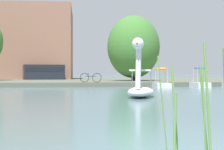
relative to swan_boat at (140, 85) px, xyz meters
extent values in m
plane|color=slate|center=(-1.27, -11.58, -0.55)|extent=(683.63, 683.63, 0.00)
cube|color=#5B6051|center=(-1.27, 26.80, -0.37)|extent=(114.00, 28.00, 0.37)
ellipsoid|color=white|center=(0.04, 0.12, -0.31)|extent=(1.93, 2.79, 0.49)
cylinder|color=white|center=(-0.22, -0.65, 0.83)|extent=(0.40, 0.57, 2.00)
sphere|color=white|center=(-0.27, -0.78, 1.82)|extent=(0.65, 0.65, 0.51)
cone|color=yellow|center=(-0.34, -0.98, 1.82)|extent=(0.38, 0.42, 0.28)
cube|color=white|center=(0.11, 0.32, 0.68)|extent=(1.26, 1.32, 0.08)
cylinder|color=silver|center=(-0.30, 0.46, 0.31)|extent=(0.04, 0.04, 0.75)
cylinder|color=silver|center=(0.52, 0.17, 0.31)|extent=(0.04, 0.04, 0.75)
cube|color=white|center=(3.83, 10.86, -0.37)|extent=(1.16, 2.14, 0.37)
ellipsoid|color=orange|center=(3.83, 10.86, 0.87)|extent=(0.95, 1.12, 0.20)
cylinder|color=#B7B7BF|center=(3.49, 11.31, 0.35)|extent=(0.04, 0.04, 1.05)
cylinder|color=#B7B7BF|center=(4.21, 11.28, 0.35)|extent=(0.04, 0.04, 1.05)
cylinder|color=#B7B7BF|center=(3.45, 10.45, 0.35)|extent=(0.04, 0.04, 1.05)
cylinder|color=#B7B7BF|center=(4.17, 10.41, 0.35)|extent=(0.04, 0.04, 1.05)
cube|color=white|center=(6.83, 10.93, -0.35)|extent=(1.05, 1.96, 0.41)
ellipsoid|color=blue|center=(6.83, 10.93, 0.96)|extent=(0.95, 1.05, 0.20)
cylinder|color=#B7B7BF|center=(6.45, 11.33, 0.41)|extent=(0.04, 0.04, 1.10)
cylinder|color=#B7B7BF|center=(7.19, 11.35, 0.41)|extent=(0.04, 0.04, 1.10)
cylinder|color=#B7B7BF|center=(6.47, 10.50, 0.41)|extent=(0.04, 0.04, 1.10)
cylinder|color=#B7B7BF|center=(7.21, 10.52, 0.41)|extent=(0.04, 0.04, 1.10)
cylinder|color=#423323|center=(3.27, 19.35, 1.14)|extent=(0.46, 0.46, 2.64)
ellipsoid|color=#427A33|center=(3.27, 19.35, 3.10)|extent=(6.13, 6.36, 6.04)
torus|color=black|center=(-0.79, 13.48, 0.19)|extent=(0.73, 0.18, 0.74)
torus|color=black|center=(-1.77, 13.68, 0.19)|extent=(0.73, 0.18, 0.74)
cube|color=black|center=(-1.28, 13.58, 0.31)|extent=(0.89, 0.22, 0.04)
cylinder|color=black|center=(-1.48, 13.62, 0.41)|extent=(0.03, 0.03, 0.31)
cube|color=#1E232D|center=(-5.70, 27.36, 0.67)|extent=(4.86, 2.68, 1.70)
cube|color=black|center=(-5.70, 27.36, 1.01)|extent=(4.50, 2.65, 0.48)
cylinder|color=#669942|center=(-2.25, -12.37, 0.11)|extent=(0.13, 0.06, 1.31)
cylinder|color=#669942|center=(-1.82, -12.70, 0.17)|extent=(0.08, 0.13, 1.45)
cylinder|color=#669942|center=(-2.21, -12.75, 0.04)|extent=(0.08, 0.13, 1.19)
cylinder|color=#669942|center=(-2.29, -12.97, -0.10)|extent=(0.07, 0.11, 0.89)
cylinder|color=#669942|center=(-1.88, -12.75, 0.04)|extent=(0.05, 0.07, 1.18)
cylinder|color=#669942|center=(-1.78, -12.47, 0.04)|extent=(0.12, 0.04, 1.19)
camera|label=1|loc=(-3.44, -16.82, 0.55)|focal=61.03mm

